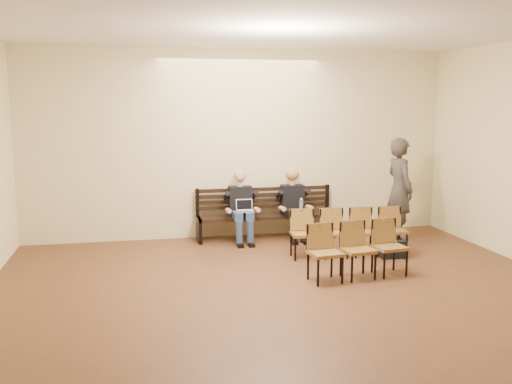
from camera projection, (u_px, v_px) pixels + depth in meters
ground at (326, 340)px, 6.11m from camera, size 10.00×10.00×0.00m
room_walls at (308, 101)px, 6.48m from camera, size 8.02×10.01×3.51m
bench at (266, 226)px, 10.66m from camera, size 2.60×0.90×0.45m
seated_man at (241, 207)px, 10.37m from camera, size 0.52×0.72×1.26m
seated_woman at (294, 207)px, 10.58m from camera, size 0.52×0.72×1.21m
laptop at (246, 213)px, 10.21m from camera, size 0.31×0.25×0.22m
water_bottle at (301, 211)px, 10.41m from camera, size 0.08×0.08×0.22m
bag at (392, 249)px, 9.36m from camera, size 0.41×0.30×0.29m
passerby at (400, 182)px, 10.44m from camera, size 0.57×0.83×2.17m
chair_row_front at (358, 250)px, 8.21m from camera, size 1.52×0.62×0.82m
chair_row_back at (349, 233)px, 9.39m from camera, size 1.96×0.56×0.80m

